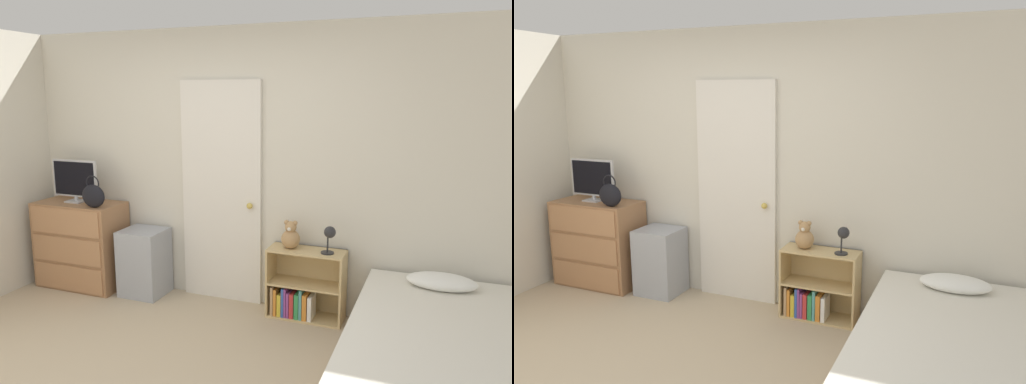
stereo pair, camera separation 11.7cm
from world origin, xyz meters
TOP-DOWN VIEW (x-y plane):
  - wall_back at (0.00, 1.93)m, footprint 10.00×0.06m
  - door_closed at (-0.09, 1.88)m, footprint 0.80×0.09m
  - dresser at (-1.58, 1.66)m, footprint 0.89×0.45m
  - tv at (-1.62, 1.67)m, footprint 0.52×0.16m
  - handbag at (-1.28, 1.52)m, footprint 0.25×0.11m
  - storage_bin at (-0.85, 1.69)m, footprint 0.41×0.38m
  - bookshelf at (0.73, 1.74)m, footprint 0.67×0.27m
  - teddy_bear at (0.63, 1.74)m, footprint 0.17×0.17m
  - desk_lamp at (0.99, 1.70)m, footprint 0.13×0.12m
  - bed at (1.89, 0.94)m, footprint 1.16×1.91m

SIDE VIEW (x-z plane):
  - bookshelf at x=0.73m, z-range -0.08..0.55m
  - bed at x=1.89m, z-range -0.05..0.55m
  - storage_bin at x=-0.85m, z-range 0.00..0.65m
  - dresser at x=-1.58m, z-range 0.00..0.88m
  - teddy_bear at x=0.63m, z-range 0.61..0.86m
  - desk_lamp at x=0.99m, z-range 0.67..0.91m
  - handbag at x=-1.28m, z-range 0.84..1.15m
  - door_closed at x=-0.09m, z-range 0.00..2.08m
  - tv at x=-1.62m, z-range 0.89..1.31m
  - wall_back at x=0.00m, z-range 0.00..2.55m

